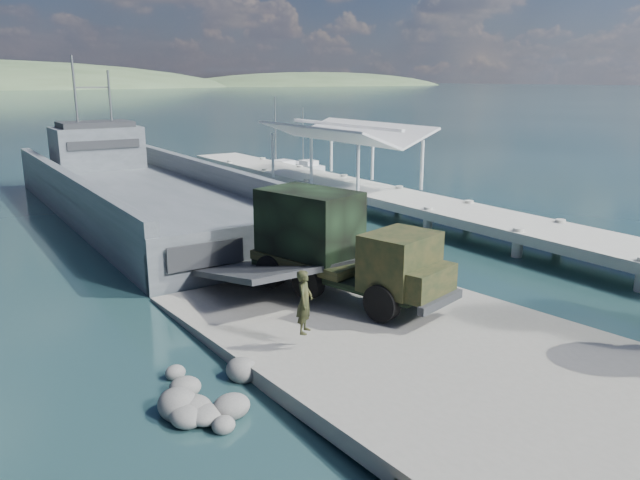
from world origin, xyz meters
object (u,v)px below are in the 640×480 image
Objects in this scene: pier at (354,180)px; sailboat_near at (304,167)px; landing_craft at (143,201)px; soldier at (305,314)px; military_truck at (338,245)px; sailboat_far at (277,168)px.

sailboat_near reaches higher than pier.
landing_craft reaches higher than pier.
landing_craft is at bearing 39.69° from soldier.
sailboat_near is (18.12, 30.01, -2.02)m from military_truck.
sailboat_near is at bearing 14.08° from soldier.
pier is at bearing -113.31° from sailboat_near.
pier is at bearing -109.56° from sailboat_far.
landing_craft is at bearing 77.62° from military_truck.
sailboat_far is at bearing 35.70° from landing_craft.
military_truck is at bearing -123.52° from sailboat_near.
sailboat_far is at bearing 78.73° from pier.
sailboat_near is at bearing -17.24° from sailboat_far.
soldier is at bearing -127.79° from sailboat_far.
pier is 7.54× the size of sailboat_near.
sailboat_near is (21.61, 33.16, -1.15)m from soldier.
sailboat_far reaches higher than sailboat_near.
sailboat_near is at bearing 69.09° from pier.
sailboat_far reaches higher than pier.
sailboat_near is at bearing 30.84° from landing_craft.
pier is at bearing 6.22° from soldier.
sailboat_near is (5.64, 14.75, -1.29)m from pier.
pier is at bearing -16.83° from landing_craft.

